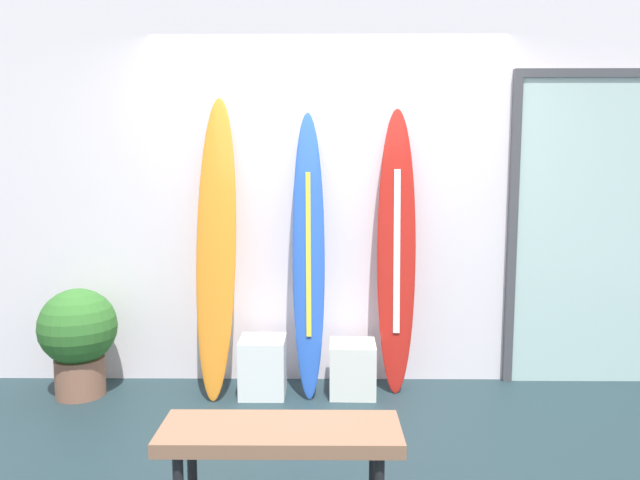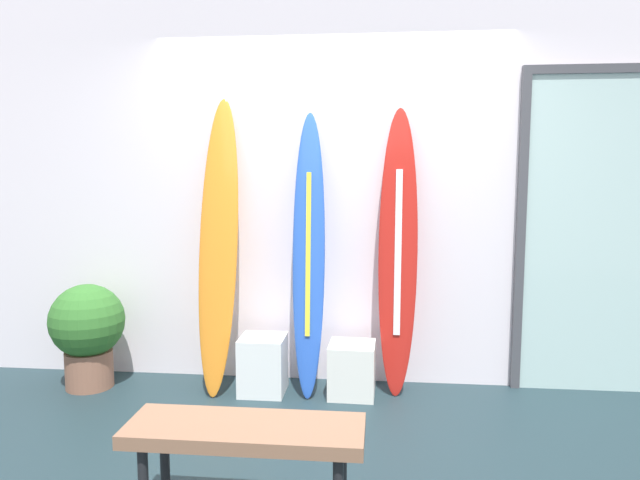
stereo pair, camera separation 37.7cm
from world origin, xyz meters
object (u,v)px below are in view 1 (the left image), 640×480
glass_door (590,225)px  potted_plant (78,335)px  display_block_left (263,366)px  surfboard_cobalt (309,256)px  bench (281,440)px  display_block_center (353,368)px  surfboard_crimson (396,253)px  surfboard_sunset (216,248)px

glass_door → potted_plant: (-3.60, -0.31, -0.73)m
display_block_left → glass_door: (2.34, 0.28, 0.96)m
surfboard_cobalt → bench: 1.72m
display_block_center → surfboard_cobalt: bearing=170.2°
surfboard_cobalt → display_block_left: 0.83m
surfboard_cobalt → display_block_center: (0.31, -0.05, -0.78)m
surfboard_cobalt → bench: surfboard_cobalt is taller
potted_plant → bench: potted_plant is taller
surfboard_cobalt → glass_door: bearing=6.2°
surfboard_crimson → surfboard_cobalt: bearing=-174.2°
surfboard_crimson → potted_plant: 2.27m
surfboard_cobalt → display_block_left: bearing=-168.8°
bench → display_block_center: bearing=76.3°
display_block_left → surfboard_sunset: bearing=170.4°
surfboard_sunset → display_block_left: size_ratio=5.16×
surfboard_cobalt → glass_door: glass_door is taller
display_block_left → display_block_center: 0.62m
display_block_left → display_block_center: size_ratio=1.09×
display_block_left → display_block_center: bearing=0.9°
display_block_center → potted_plant: size_ratio=0.49×
potted_plant → display_block_left: bearing=1.2°
display_block_left → potted_plant: 1.28m
surfboard_crimson → bench: 1.91m
surfboard_sunset → bench: bearing=-71.0°
surfboard_cobalt → bench: size_ratio=1.92×
glass_door → surfboard_cobalt: bearing=-173.8°
surfboard_sunset → display_block_center: size_ratio=5.63×
surfboard_crimson → glass_door: bearing=6.4°
display_block_center → surfboard_crimson: bearing=20.6°
surfboard_crimson → display_block_center: surfboard_crimson is taller
bench → display_block_left: bearing=98.8°
surfboard_sunset → display_block_left: (0.32, -0.05, -0.82)m
display_block_left → potted_plant: (-1.26, -0.03, 0.23)m
display_block_center → glass_door: 1.99m
surfboard_crimson → surfboard_sunset: bearing=-176.7°
display_block_left → bench: (0.24, -1.56, 0.22)m
surfboard_sunset → bench: (0.56, -1.62, -0.60)m
glass_door → bench: bearing=-138.6°
surfboard_cobalt → surfboard_crimson: 0.62m
surfboard_cobalt → glass_door: (2.02, 0.22, 0.19)m
potted_plant → surfboard_sunset: bearing=4.9°
surfboard_crimson → display_block_center: 0.86m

